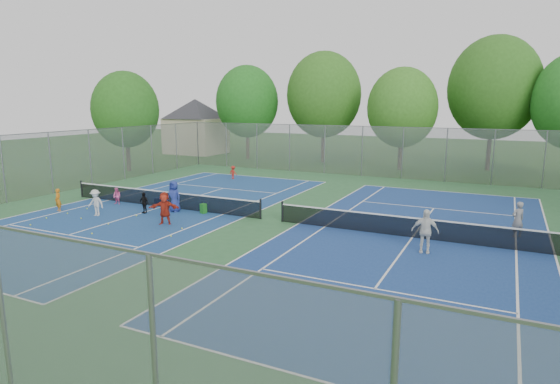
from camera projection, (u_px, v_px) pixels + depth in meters
The scene contains 37 objects.
ground at pixel (271, 221), 23.66m from camera, with size 120.00×120.00×0.00m, color #234F18.
court_pad at pixel (271, 220), 23.66m from camera, with size 32.00×32.00×0.01m, color #2E6237.
court_left at pixel (162, 207), 26.67m from camera, with size 10.97×23.77×0.01m, color navy.
court_right at pixel (412, 238), 20.65m from camera, with size 10.97×23.77×0.01m, color navy.
net_left at pixel (162, 199), 26.59m from camera, with size 12.87×0.10×0.91m, color black.
net_right at pixel (413, 228), 20.57m from camera, with size 12.87×0.10×0.91m, color black.
fence_north at pixel (362, 151), 37.40m from camera, with size 32.00×0.10×4.00m, color gray.
fence_west at pixel (51, 163), 30.17m from camera, with size 32.00×0.10×4.00m, color gray.
house at pixel (195, 117), 53.50m from camera, with size 11.03×11.03×7.30m.
tree_nw at pixel (247, 102), 47.97m from camera, with size 6.40×6.40×9.58m.
tree_nl at pixel (324, 95), 45.29m from camera, with size 7.20×7.20×10.69m.
tree_nc at pixel (402, 108), 40.30m from camera, with size 6.00×6.00×8.85m.
tree_nr at pixel (494, 88), 39.62m from camera, with size 7.60×7.60×11.42m.
tree_side_w at pixel (125, 110), 39.66m from camera, with size 5.60×5.60×8.47m.
ball_crate at pixel (158, 200), 27.80m from camera, with size 0.35×0.35×0.30m, color blue.
ball_hopper at pixel (203, 209), 25.09m from camera, with size 0.28×0.28×0.54m, color #227F23.
student_a at pixel (58, 200), 25.55m from camera, with size 0.46×0.30×1.26m, color orange.
student_b at pixel (117, 196), 27.26m from camera, with size 0.48×0.38×1.00m, color #EA5B99.
student_c at pixel (96, 203), 24.50m from camera, with size 0.91×0.52×1.41m, color beige.
student_d at pixel (144, 203), 25.08m from camera, with size 0.68×0.28×1.15m, color black.
student_e at pixel (174, 196), 25.40m from camera, with size 0.83×0.54×1.71m, color navy.
student_f at pixel (165, 208), 22.80m from camera, with size 1.49×0.48×1.61m, color #AD2A18.
child_far_baseline at pixel (233, 173), 36.18m from camera, with size 0.67×0.38×1.03m, color #B22319.
instructor at pixel (518, 220), 20.62m from camera, with size 0.59×0.39×1.62m, color gray.
teen_court_b at pixel (425, 231), 18.48m from camera, with size 1.04×0.43×1.78m, color silver.
tennis_ball_0 at pixel (47, 218), 23.99m from camera, with size 0.07×0.07×0.07m, color #C3F037.
tennis_ball_1 at pixel (30, 225), 22.63m from camera, with size 0.07×0.07×0.07m, color #D7E535.
tennis_ball_2 at pixel (96, 214), 24.90m from camera, with size 0.07×0.07×0.07m, color #CAF238.
tennis_ball_3 at pixel (95, 205), 27.18m from camera, with size 0.07×0.07×0.07m, color #ABC62E.
tennis_ball_4 at pixel (92, 234), 21.17m from camera, with size 0.07×0.07×0.07m, color yellow.
tennis_ball_5 at pixel (182, 229), 22.02m from camera, with size 0.07×0.07×0.07m, color #D1E334.
tennis_ball_6 at pixel (171, 236), 20.76m from camera, with size 0.07×0.07×0.07m, color #DFF338.
tennis_ball_7 at pixel (67, 214), 24.99m from camera, with size 0.07×0.07×0.07m, color #CCE535.
tennis_ball_8 at pixel (136, 216), 24.48m from camera, with size 0.07×0.07×0.07m, color #E3EE37.
tennis_ball_9 at pixel (87, 209), 26.07m from camera, with size 0.07×0.07×0.07m, color #C3EC36.
tennis_ball_10 at pixel (108, 224), 22.82m from camera, with size 0.07×0.07×0.07m, color yellow.
tennis_ball_11 at pixel (81, 219), 23.90m from camera, with size 0.07×0.07×0.07m, color #C2D832.
Camera 1 is at (10.45, -20.44, 5.94)m, focal length 30.00 mm.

